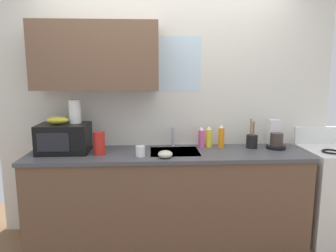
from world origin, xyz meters
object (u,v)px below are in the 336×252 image
(paper_towel_roll, at_px, (75,111))
(utensil_crock, at_px, (252,141))
(banana_bunch, at_px, (58,120))
(small_bowl, at_px, (165,154))
(cereal_canister, at_px, (99,143))
(stove_range, at_px, (333,193))
(mug_white, at_px, (140,151))
(dish_soap_bottle_pink, at_px, (201,138))
(coffee_maker, at_px, (275,138))
(microwave, at_px, (64,138))
(dish_soap_bottle_yellow, at_px, (209,137))
(dish_soap_bottle_orange, at_px, (221,137))

(paper_towel_roll, xyz_separation_m, utensil_crock, (1.72, 0.02, -0.31))
(banana_bunch, relative_size, paper_towel_roll, 0.91)
(small_bowl, bearing_deg, cereal_canister, 165.90)
(stove_range, relative_size, mug_white, 11.37)
(paper_towel_roll, xyz_separation_m, dish_soap_bottle_pink, (1.22, 0.07, -0.28))
(stove_range, distance_m, banana_bunch, 2.78)
(utensil_crock, bearing_deg, paper_towel_roll, -179.34)
(dish_soap_bottle_pink, bearing_deg, coffee_maker, -4.75)
(microwave, xyz_separation_m, dish_soap_bottle_yellow, (1.40, 0.14, -0.03))
(cereal_canister, xyz_separation_m, small_bowl, (0.60, -0.15, -0.07))
(banana_bunch, distance_m, mug_white, 0.83)
(cereal_canister, xyz_separation_m, utensil_crock, (1.48, 0.17, -0.03))
(dish_soap_bottle_pink, xyz_separation_m, dish_soap_bottle_yellow, (0.08, 0.02, 0.00))
(stove_range, xyz_separation_m, utensil_crock, (-0.81, 0.12, 0.51))
(microwave, height_order, paper_towel_roll, paper_towel_roll)
(coffee_maker, relative_size, dish_soap_bottle_yellow, 1.30)
(paper_towel_roll, relative_size, dish_soap_bottle_yellow, 1.02)
(dish_soap_bottle_yellow, bearing_deg, cereal_canister, -167.37)
(stove_range, xyz_separation_m, dish_soap_bottle_pink, (-1.31, 0.17, 0.54))
(microwave, relative_size, small_bowl, 3.54)
(mug_white, bearing_deg, banana_bunch, 166.09)
(small_bowl, bearing_deg, banana_bunch, 165.79)
(microwave, xyz_separation_m, mug_white, (0.72, -0.19, -0.09))
(dish_soap_bottle_pink, xyz_separation_m, utensil_crock, (0.50, -0.05, -0.03))
(banana_bunch, height_order, mug_white, banana_bunch)
(dish_soap_bottle_yellow, height_order, utensil_crock, utensil_crock)
(microwave, distance_m, small_bowl, 0.98)
(stove_range, relative_size, dish_soap_bottle_pink, 5.08)
(dish_soap_bottle_pink, distance_m, mug_white, 0.68)
(small_bowl, bearing_deg, microwave, 165.16)
(banana_bunch, xyz_separation_m, dish_soap_bottle_yellow, (1.45, 0.14, -0.20))
(paper_towel_roll, bearing_deg, microwave, -152.83)
(dish_soap_bottle_orange, xyz_separation_m, utensil_crock, (0.30, -0.03, -0.04))
(stove_range, bearing_deg, coffee_maker, 169.75)
(microwave, bearing_deg, small_bowl, -14.84)
(mug_white, xyz_separation_m, utensil_crock, (1.10, 0.26, 0.02))
(dish_soap_bottle_orange, bearing_deg, paper_towel_roll, -178.13)
(small_bowl, bearing_deg, coffee_maker, 15.55)
(dish_soap_bottle_yellow, height_order, cereal_canister, dish_soap_bottle_yellow)
(utensil_crock, bearing_deg, dish_soap_bottle_yellow, 170.99)
(microwave, relative_size, utensil_crock, 1.55)
(dish_soap_bottle_pink, bearing_deg, banana_bunch, -175.03)
(stove_range, relative_size, dish_soap_bottle_orange, 4.55)
(microwave, height_order, dish_soap_bottle_orange, microwave)
(cereal_canister, distance_m, mug_white, 0.39)
(mug_white, height_order, utensil_crock, utensil_crock)
(paper_towel_roll, distance_m, mug_white, 0.74)
(mug_white, height_order, small_bowl, mug_white)
(stove_range, height_order, dish_soap_bottle_yellow, dish_soap_bottle_yellow)
(dish_soap_bottle_orange, relative_size, mug_white, 2.50)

